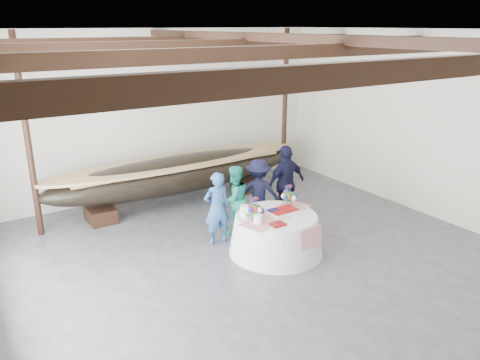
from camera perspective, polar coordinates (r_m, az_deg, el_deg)
floor at (r=9.02m, az=6.13°, el=-12.28°), size 10.00×12.00×0.01m
wall_back at (r=13.17m, az=-10.17°, el=7.93°), size 10.00×0.02×4.50m
wall_right at (r=11.84m, az=25.88°, el=5.20°), size 0.02×12.00×4.50m
ceiling at (r=7.76m, az=7.31°, el=17.63°), size 10.00×12.00×0.01m
pavilion_structure at (r=8.43m, az=3.51°, el=14.41°), size 9.80×11.76×4.50m
longboat_display at (r=12.42m, az=-7.46°, el=0.77°), size 7.12×1.42×1.34m
banquet_table at (r=9.89m, az=4.42°, el=-6.53°), size 1.97×1.97×0.85m
tabletop_items at (r=9.74m, az=3.93°, el=-3.26°), size 1.90×1.06×0.40m
guest_woman_blue at (r=10.14m, az=-2.84°, el=-3.44°), size 0.62×0.44×1.63m
guest_woman_teal at (r=10.65m, az=-0.71°, el=-2.41°), size 0.81×0.65×1.60m
guest_man_left at (r=11.04m, az=2.26°, el=-1.55°), size 1.22×1.06×1.63m
guest_man_right at (r=11.34m, az=5.63°, el=-0.40°), size 1.14×0.54×1.89m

